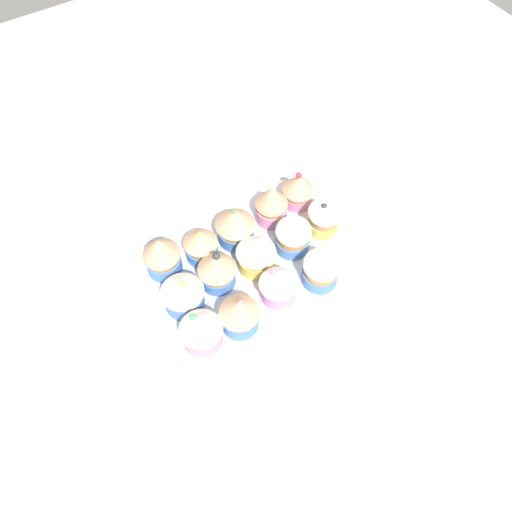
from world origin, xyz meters
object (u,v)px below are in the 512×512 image
at_px(cupcake_4, 183,294).
at_px(cupcake_13, 298,189).
at_px(cupcake_6, 254,255).
at_px(cupcake_2, 276,285).
at_px(cupcake_7, 293,236).
at_px(cupcake_12, 272,203).
at_px(cupcake_11, 235,225).
at_px(cupcake_10, 201,244).
at_px(cupcake_8, 324,217).
at_px(cupcake_5, 217,269).
at_px(cupcake_1, 239,313).
at_px(cupcake_0, 201,328).
at_px(baking_tray, 256,268).
at_px(cupcake_9, 161,255).
at_px(cupcake_3, 321,269).

xyz_separation_m(cupcake_4, cupcake_13, (0.26, 0.08, -0.00)).
bearing_deg(cupcake_13, cupcake_6, -150.60).
xyz_separation_m(cupcake_2, cupcake_13, (0.14, 0.14, -0.00)).
distance_m(cupcake_7, cupcake_12, 0.07).
distance_m(cupcake_2, cupcake_11, 0.13).
xyz_separation_m(cupcake_6, cupcake_13, (0.14, 0.08, -0.01)).
distance_m(cupcake_6, cupcake_13, 0.16).
xyz_separation_m(cupcake_2, cupcake_11, (0.00, 0.13, 0.00)).
bearing_deg(cupcake_2, cupcake_10, 114.95).
relative_size(cupcake_4, cupcake_7, 1.21).
distance_m(cupcake_4, cupcake_8, 0.27).
xyz_separation_m(cupcake_5, cupcake_10, (0.00, 0.06, -0.00)).
height_order(cupcake_1, cupcake_12, cupcake_12).
distance_m(cupcake_5, cupcake_13, 0.21).
bearing_deg(cupcake_12, cupcake_1, -135.96).
bearing_deg(cupcake_0, cupcake_4, 85.33).
height_order(cupcake_1, cupcake_6, cupcake_6).
xyz_separation_m(baking_tray, cupcake_4, (-0.13, -0.00, 0.04)).
bearing_deg(cupcake_9, cupcake_6, -31.72).
bearing_deg(cupcake_3, cupcake_9, 143.34).
xyz_separation_m(cupcake_3, cupcake_7, (-0.00, 0.08, -0.00)).
relative_size(cupcake_4, cupcake_12, 0.95).
height_order(cupcake_11, cupcake_12, cupcake_12).
height_order(cupcake_0, cupcake_2, cupcake_0).
relative_size(baking_tray, cupcake_7, 6.34).
relative_size(cupcake_1, cupcake_4, 0.96).
height_order(cupcake_1, cupcake_4, cupcake_4).
relative_size(cupcake_5, cupcake_12, 0.97).
relative_size(cupcake_6, cupcake_12, 0.95).
bearing_deg(cupcake_8, cupcake_4, -178.12).
distance_m(cupcake_5, cupcake_7, 0.14).
bearing_deg(cupcake_6, cupcake_7, 2.40).
relative_size(cupcake_3, cupcake_13, 0.91).
relative_size(cupcake_7, cupcake_8, 0.99).
bearing_deg(cupcake_11, cupcake_12, 3.50).
distance_m(cupcake_4, cupcake_11, 0.15).
relative_size(cupcake_2, cupcake_8, 1.22).
xyz_separation_m(cupcake_6, cupcake_7, (0.07, 0.00, -0.01)).
distance_m(cupcake_3, cupcake_8, 0.10).
bearing_deg(cupcake_10, cupcake_4, -134.11).
bearing_deg(cupcake_5, cupcake_7, -2.87).
xyz_separation_m(cupcake_1, cupcake_2, (0.07, 0.01, 0.00)).
distance_m(cupcake_6, cupcake_10, 0.09).
xyz_separation_m(baking_tray, cupcake_8, (0.14, 0.01, 0.04)).
relative_size(cupcake_6, cupcake_13, 1.09).
xyz_separation_m(cupcake_7, cupcake_13, (0.06, 0.07, 0.00)).
bearing_deg(cupcake_3, cupcake_8, 51.51).
bearing_deg(cupcake_12, cupcake_5, -156.46).
height_order(cupcake_4, cupcake_6, same).
distance_m(cupcake_9, cupcake_11, 0.13).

